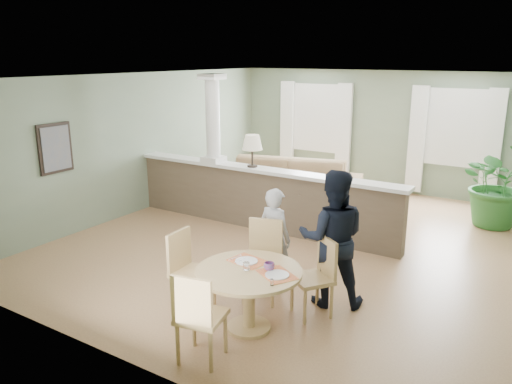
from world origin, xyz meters
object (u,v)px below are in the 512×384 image
Objects in this scene: dining_table at (250,282)px; man_person at (332,238)px; chair_far_man at (318,273)px; chair_side at (188,267)px; sofa at (285,183)px; chair_far_boy at (263,256)px; chair_near at (198,314)px; houseplant at (500,183)px; child_person at (275,238)px.

dining_table is 0.70× the size of man_person.
chair_far_man is 1.57m from chair_side.
chair_side is at bearing 178.96° from dining_table.
chair_far_man is (2.56, -3.84, 0.07)m from sofa.
dining_table is 0.81m from chair_far_boy.
dining_table is 1.21× the size of chair_near.
houseplant reaches higher than chair_near.
houseplant reaches higher than sofa.
man_person is at bearing -107.51° from houseplant.
houseplant reaches higher than child_person.
dining_table is at bearing -87.90° from chair_far_man.
chair_far_boy reaches higher than dining_table.
sofa is 3.06× the size of chair_far_boy.
sofa is 3.13× the size of chair_near.
chair_far_man is 0.70× the size of child_person.
chair_side is 0.57× the size of man_person.
man_person is (2.59, -3.50, 0.41)m from sofa.
chair_near is at bearing 47.83° from man_person.
chair_far_boy is at bearing 107.47° from child_person.
chair_near is at bearing -107.53° from houseplant.
child_person is (-0.82, 0.40, 0.15)m from chair_far_man.
dining_table is at bearing -92.87° from chair_side.
chair_side is at bearing -146.61° from chair_far_boy.
chair_far_man is 1.65m from chair_near.
houseplant is at bearing 70.73° from dining_table.
chair_far_boy is 1.60m from chair_near.
chair_side is at bearing 73.38° from child_person.
sofa reaches higher than dining_table.
man_person is at bearing 4.09° from chair_far_boy.
chair_side is (-1.40, -0.71, 0.02)m from chair_far_man.
chair_far_boy is 0.59× the size of man_person.
chair_far_man is (0.50, 0.72, -0.05)m from dining_table.
houseplant is at bearing -119.92° from chair_near.
dining_table is 0.88× the size of child_person.
houseplant is 4.80m from child_person.
chair_far_man is 0.93m from child_person.
chair_far_boy is 0.97m from chair_side.
dining_table is at bearing -80.28° from sofa.
chair_far_man is 0.96× the size of chair_near.
sofa is 2.28× the size of child_person.
dining_table is (2.07, -4.56, 0.12)m from sofa.
chair_far_man is 0.55× the size of man_person.
chair_far_boy is 0.91m from man_person.
sofa is 1.95× the size of houseplant.
child_person is 0.86m from man_person.
man_person is at bearing 122.63° from chair_far_man.
man_person is (0.52, 1.06, 0.28)m from dining_table.
chair_far_boy is at bearing -41.83° from chair_side.
chair_near is at bearing -73.83° from chair_far_man.
man_person is at bearing -119.96° from chair_near.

